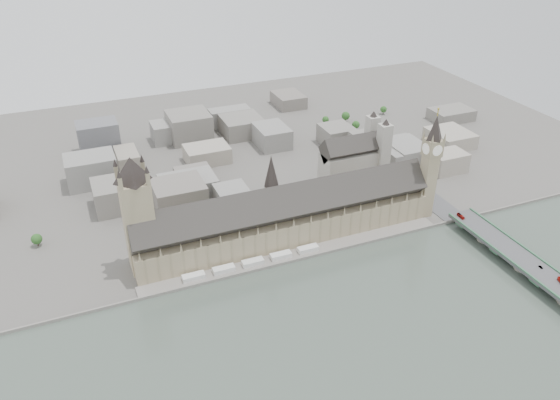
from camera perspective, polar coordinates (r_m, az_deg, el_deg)
name	(u,v)px	position (r m, az deg, el deg)	size (l,w,h in m)	color
ground	(294,251)	(471.59, 1.45, -5.33)	(900.00, 900.00, 0.00)	#595651
river_thames	(401,394)	(365.86, 12.54, -19.15)	(600.00, 600.00, 0.00)	#404C44
embankment_wall	(301,259)	(459.65, 2.21, -6.18)	(600.00, 1.50, 3.00)	gray
river_terrace	(297,255)	(465.45, 1.83, -5.72)	(270.00, 15.00, 2.00)	gray
terrace_tents	(253,262)	(452.02, -2.86, -6.51)	(118.00, 7.00, 4.00)	white
palace_of_westminster	(285,217)	(474.07, 0.53, -1.82)	(265.00, 40.73, 55.44)	gray
elizabeth_tower	(431,160)	(512.32, 15.48, 4.09)	(17.00, 17.00, 107.50)	gray
victoria_tower	(137,209)	(436.53, -14.70, -0.96)	(30.00, 30.00, 100.00)	gray
central_tower	(271,180)	(458.29, -0.91, 2.06)	(13.00, 13.00, 48.00)	#998E6A
westminster_bridge	(516,259)	(493.33, 23.41, -5.68)	(25.00, 325.00, 10.25)	#474749
bridge_parapets	(560,285)	(467.87, 27.24, -7.92)	(25.00, 235.00, 1.15)	#3C6D4C
westminster_abbey	(355,159)	(576.56, 7.80, 4.28)	(68.00, 36.00, 64.00)	#9B978B
city_skyline_inland	(212,129)	(666.57, -7.11, 7.40)	(720.00, 360.00, 38.00)	gray
park_trees	(258,212)	(510.88, -2.28, -1.29)	(110.00, 30.00, 15.00)	#1D4C1B
red_bus_north	(461,216)	(523.65, 18.36, -1.60)	(2.21, 9.45, 2.63)	#9E1712
car_silver	(541,267)	(481.34, 25.59, -6.34)	(1.33, 3.82, 1.26)	gray
car_approach	(424,181)	(576.26, 14.84, 1.91)	(1.98, 4.88, 1.42)	gray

